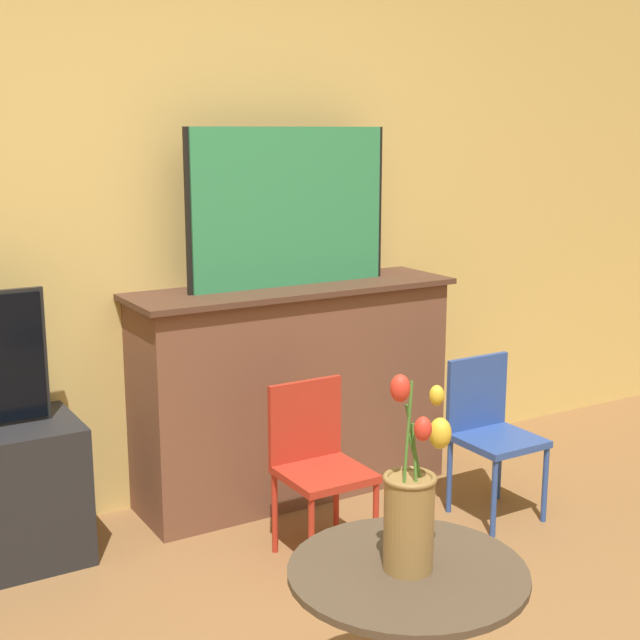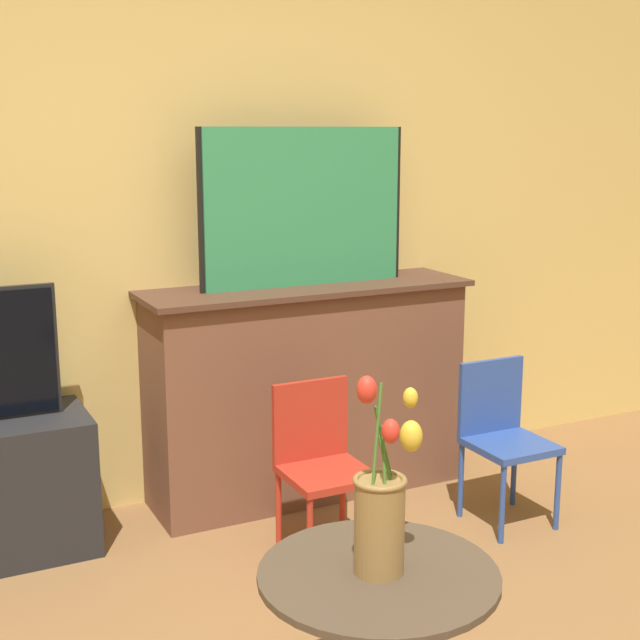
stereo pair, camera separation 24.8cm
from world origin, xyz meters
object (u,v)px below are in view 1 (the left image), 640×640
Objects in this scene: chair_red at (317,458)px; vase_tulips at (411,507)px; chair_blue at (490,426)px; painting at (290,207)px.

chair_red is 1.26× the size of vase_tulips.
chair_red is 1.00× the size of chair_blue.
painting is 1.41× the size of chair_red.
vase_tulips is (-0.38, -1.11, 0.30)m from chair_red.
chair_blue is at bearing -46.02° from painting.
chair_red and chair_blue have the same top height.
painting reaches higher than chair_red.
vase_tulips is (-1.21, -1.05, 0.30)m from chair_blue.
painting is at bearing 133.98° from chair_blue.
painting is 1.12m from chair_red.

